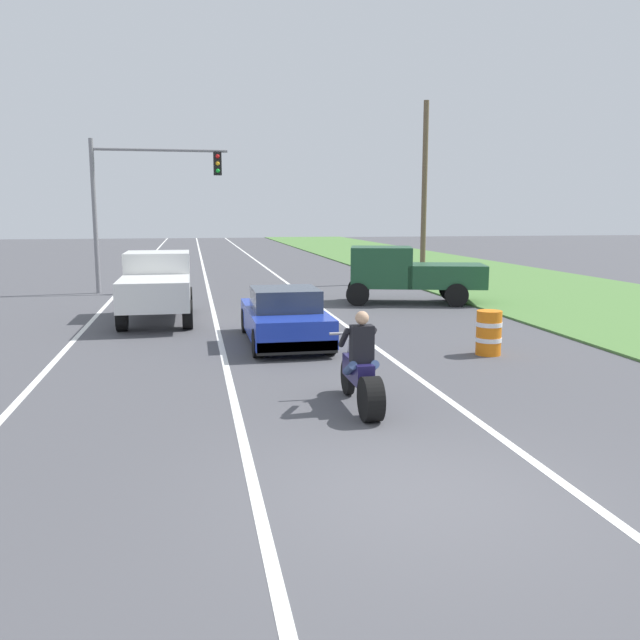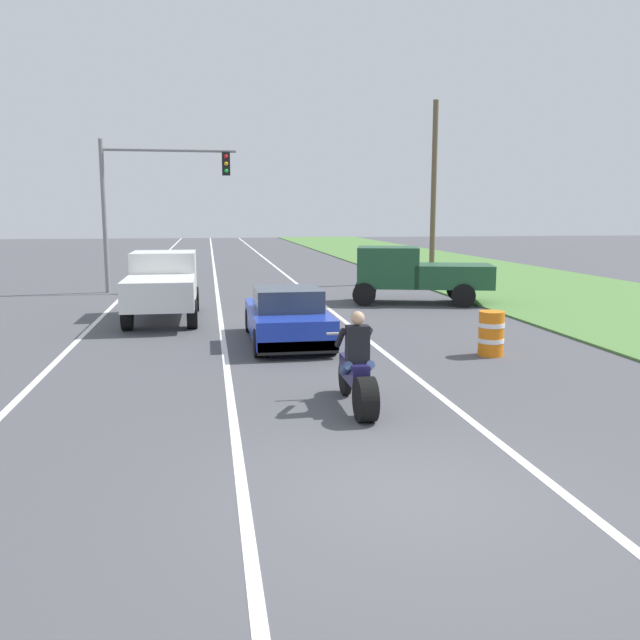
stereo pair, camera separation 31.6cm
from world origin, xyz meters
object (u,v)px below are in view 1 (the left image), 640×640
at_px(motorcycle_with_rider, 361,374).
at_px(sports_car_blue, 285,318).
at_px(traffic_light_mast_near, 138,190).
at_px(construction_barrel_nearest, 489,333).
at_px(pickup_truck_left_lane_white, 157,283).
at_px(pickup_truck_right_shoulder_dark_green, 407,272).

height_order(motorcycle_with_rider, sports_car_blue, motorcycle_with_rider).
distance_m(motorcycle_with_rider, traffic_light_mast_near, 18.36).
height_order(traffic_light_mast_near, construction_barrel_nearest, traffic_light_mast_near).
height_order(sports_car_blue, construction_barrel_nearest, sports_car_blue).
xyz_separation_m(motorcycle_with_rider, pickup_truck_left_lane_white, (-3.66, 9.91, 0.51)).
bearing_deg(pickup_truck_right_shoulder_dark_green, sports_car_blue, -129.09).
bearing_deg(traffic_light_mast_near, motorcycle_with_rider, -75.07).
distance_m(motorcycle_with_rider, construction_barrel_nearest, 5.27).
relative_size(motorcycle_with_rider, construction_barrel_nearest, 2.21).
relative_size(motorcycle_with_rider, traffic_light_mast_near, 0.37).
xyz_separation_m(pickup_truck_right_shoulder_dark_green, traffic_light_mast_near, (-9.47, 5.13, 2.94)).
height_order(sports_car_blue, pickup_truck_left_lane_white, pickup_truck_left_lane_white).
relative_size(pickup_truck_right_shoulder_dark_green, traffic_light_mast_near, 0.86).
bearing_deg(sports_car_blue, motorcycle_with_rider, -85.58).
distance_m(motorcycle_with_rider, sports_car_blue, 5.82).
height_order(sports_car_blue, traffic_light_mast_near, traffic_light_mast_near).
bearing_deg(sports_car_blue, pickup_truck_left_lane_white, 128.00).
distance_m(sports_car_blue, pickup_truck_left_lane_white, 5.24).
distance_m(pickup_truck_left_lane_white, construction_barrel_nearest, 9.85).
bearing_deg(motorcycle_with_rider, construction_barrel_nearest, 42.84).
bearing_deg(pickup_truck_left_lane_white, construction_barrel_nearest, -40.05).
distance_m(motorcycle_with_rider, pickup_truck_right_shoulder_dark_green, 13.22).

